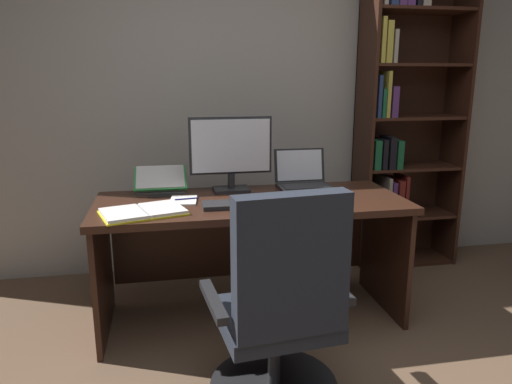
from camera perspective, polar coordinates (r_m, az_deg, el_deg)
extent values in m
cube|color=#B2ADA3|center=(3.66, -0.49, 11.31)|extent=(5.00, 0.12, 2.60)
cube|color=#381E14|center=(2.79, -0.58, -1.31)|extent=(1.80, 0.72, 0.04)
cube|color=#381E14|center=(2.90, -17.84, -9.27)|extent=(0.03, 0.66, 0.71)
cube|color=#381E14|center=(3.17, 15.10, -7.07)|extent=(0.03, 0.66, 0.71)
cube|color=#381E14|center=(3.21, -1.64, -5.64)|extent=(1.68, 0.03, 0.50)
cube|color=#381E14|center=(3.66, 12.81, 8.62)|extent=(0.02, 0.34, 2.30)
cube|color=#381E14|center=(4.02, 22.77, 8.33)|extent=(0.02, 0.34, 2.30)
cube|color=#381E14|center=(3.97, 16.90, 8.75)|extent=(0.77, 0.01, 2.30)
cube|color=#381E14|center=(4.08, 16.83, -7.61)|extent=(0.72, 0.32, 0.02)
cube|color=navy|center=(3.86, 12.94, -6.77)|extent=(0.03, 0.23, 0.20)
cube|color=#195633|center=(3.89, 13.58, -6.67)|extent=(0.05, 0.24, 0.20)
cube|color=olive|center=(3.90, 14.45, -6.65)|extent=(0.05, 0.21, 0.21)
cube|color=gold|center=(3.92, 15.17, -5.90)|extent=(0.05, 0.24, 0.30)
cube|color=navy|center=(3.96, 15.84, -6.22)|extent=(0.04, 0.25, 0.24)
cube|color=#381E14|center=(3.96, 17.21, -2.49)|extent=(0.72, 0.32, 0.02)
cube|color=#195633|center=(3.76, 13.32, -1.26)|extent=(0.05, 0.25, 0.21)
cube|color=maroon|center=(3.79, 14.15, -1.25)|extent=(0.04, 0.25, 0.20)
cube|color=gray|center=(3.80, 14.86, -0.38)|extent=(0.03, 0.27, 0.31)
cube|color=#512D66|center=(3.81, 15.49, -0.68)|extent=(0.03, 0.23, 0.27)
cube|color=maroon|center=(3.85, 16.12, -0.49)|extent=(0.05, 0.26, 0.29)
cube|color=maroon|center=(3.85, 16.85, -0.30)|extent=(0.03, 0.23, 0.32)
cube|color=#381E14|center=(3.87, 17.61, 2.91)|extent=(0.72, 0.32, 0.02)
cube|color=#195633|center=(3.66, 13.80, 4.45)|extent=(0.05, 0.20, 0.22)
cube|color=black|center=(3.69, 14.54, 4.49)|extent=(0.04, 0.21, 0.22)
cube|color=black|center=(3.71, 15.45, 4.62)|extent=(0.05, 0.19, 0.24)
cube|color=#195633|center=(3.74, 16.20, 4.45)|extent=(0.05, 0.21, 0.21)
cube|color=#381E14|center=(3.82, 18.02, 8.50)|extent=(0.72, 0.32, 0.02)
cube|color=navy|center=(3.62, 13.94, 11.04)|extent=(0.03, 0.22, 0.30)
cube|color=#195633|center=(3.65, 14.36, 10.29)|extent=(0.03, 0.23, 0.20)
cube|color=gold|center=(3.64, 15.01, 11.21)|extent=(0.03, 0.19, 0.33)
cube|color=#512D66|center=(3.68, 15.55, 10.38)|extent=(0.05, 0.24, 0.22)
cube|color=#381E14|center=(3.81, 18.46, 14.17)|extent=(0.72, 0.32, 0.02)
cube|color=gold|center=(3.62, 14.41, 17.10)|extent=(0.03, 0.19, 0.31)
cube|color=gold|center=(3.66, 14.91, 16.84)|extent=(0.04, 0.24, 0.28)
cube|color=gray|center=(3.67, 15.66, 16.34)|extent=(0.03, 0.22, 0.22)
cube|color=#381E14|center=(3.84, 18.91, 19.83)|extent=(0.72, 0.32, 0.02)
cylinder|color=#232326|center=(2.34, 2.15, -18.77)|extent=(0.06, 0.06, 0.30)
cube|color=#232833|center=(2.24, 2.20, -14.78)|extent=(0.55, 0.53, 0.07)
cube|color=#232833|center=(1.93, 4.25, -8.80)|extent=(0.48, 0.15, 0.59)
cube|color=#232326|center=(2.12, -5.13, -12.83)|extent=(0.09, 0.39, 0.04)
cube|color=#232326|center=(2.29, 9.00, -10.88)|extent=(0.09, 0.39, 0.04)
cube|color=#232326|center=(2.99, -2.96, 0.30)|extent=(0.22, 0.16, 0.02)
cylinder|color=#232326|center=(2.98, -2.97, 1.33)|extent=(0.04, 0.04, 0.09)
cube|color=#232326|center=(2.95, -3.05, 5.57)|extent=(0.51, 0.02, 0.35)
cube|color=white|center=(2.93, -2.99, 5.51)|extent=(0.48, 0.00, 0.32)
cube|color=#232326|center=(3.05, 5.88, 0.53)|extent=(0.34, 0.23, 0.02)
cube|color=#2D2D30|center=(3.03, 5.98, 0.69)|extent=(0.29, 0.13, 0.00)
cube|color=#232326|center=(3.16, 5.21, 3.22)|extent=(0.34, 0.05, 0.22)
cube|color=white|center=(3.16, 5.23, 3.22)|extent=(0.30, 0.04, 0.19)
cube|color=#232326|center=(2.64, -1.87, -1.46)|extent=(0.42, 0.15, 0.02)
ellipsoid|color=#232326|center=(2.70, 4.42, -0.98)|extent=(0.06, 0.10, 0.04)
cube|color=#232326|center=(2.95, -11.28, -0.23)|extent=(0.14, 0.12, 0.01)
cube|color=#232326|center=(2.90, -11.30, -0.22)|extent=(0.29, 0.01, 0.01)
cube|color=green|center=(3.04, -11.34, 1.67)|extent=(0.32, 0.22, 0.12)
cube|color=white|center=(3.03, -11.35, 1.82)|extent=(0.30, 0.20, 0.10)
cube|color=yellow|center=(2.55, -15.61, -2.73)|extent=(0.28, 0.33, 0.01)
cube|color=yellow|center=(2.60, -11.06, -2.17)|extent=(0.28, 0.33, 0.01)
cube|color=white|center=(2.55, -15.63, -2.48)|extent=(0.26, 0.31, 0.02)
cube|color=white|center=(2.59, -11.07, -1.92)|extent=(0.26, 0.31, 0.02)
cylinder|color=#B7B7BC|center=(2.57, -13.32, -2.28)|extent=(0.09, 0.25, 0.02)
cube|color=white|center=(2.78, -8.66, -1.00)|extent=(0.17, 0.23, 0.01)
cylinder|color=navy|center=(2.78, -8.26, -0.80)|extent=(0.14, 0.03, 0.01)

